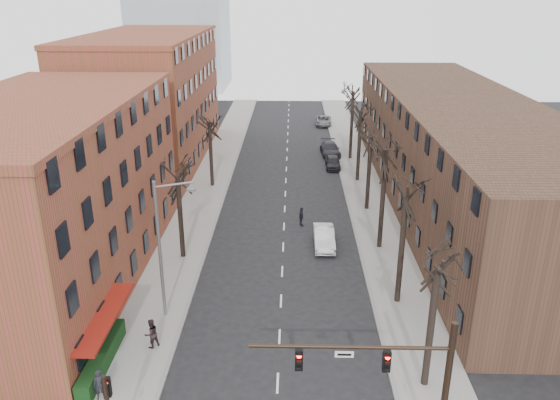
# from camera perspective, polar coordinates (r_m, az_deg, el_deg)

# --- Properties ---
(sidewalk_left) EXTENTS (4.00, 90.00, 0.15)m
(sidewalk_left) POSITION_cam_1_polar(r_m,az_deg,el_deg) (57.96, -7.33, 1.83)
(sidewalk_left) COLOR gray
(sidewalk_left) RESTS_ON ground
(sidewalk_right) EXTENTS (4.00, 90.00, 0.15)m
(sidewalk_right) POSITION_cam_1_polar(r_m,az_deg,el_deg) (57.78, 8.57, 1.70)
(sidewalk_right) COLOR gray
(sidewalk_right) RESTS_ON ground
(building_left_near) EXTENTS (12.00, 26.00, 12.00)m
(building_left_near) POSITION_cam_1_polar(r_m,az_deg,el_deg) (40.12, -23.29, 0.23)
(building_left_near) COLOR brown
(building_left_near) RESTS_ON ground
(building_left_far) EXTENTS (12.00, 28.00, 14.00)m
(building_left_far) POSITION_cam_1_polar(r_m,az_deg,el_deg) (66.31, -13.44, 10.11)
(building_left_far) COLOR brown
(building_left_far) RESTS_ON ground
(building_right) EXTENTS (12.00, 50.00, 10.00)m
(building_right) POSITION_cam_1_polar(r_m,az_deg,el_deg) (53.29, 18.08, 4.75)
(building_right) COLOR #472E21
(building_right) RESTS_ON ground
(awning_left) EXTENTS (1.20, 7.00, 0.15)m
(awning_left) POSITION_cam_1_polar(r_m,az_deg,el_deg) (33.13, -17.25, -15.33)
(awning_left) COLOR maroon
(awning_left) RESTS_ON ground
(hedge) EXTENTS (0.80, 6.00, 1.00)m
(hedge) POSITION_cam_1_polar(r_m,az_deg,el_deg) (32.03, -18.11, -15.41)
(hedge) COLOR #123513
(hedge) RESTS_ON sidewalk_left
(tree_right_a) EXTENTS (5.20, 5.20, 10.00)m
(tree_right_a) POSITION_cam_1_polar(r_m,az_deg,el_deg) (30.79, 14.81, -18.22)
(tree_right_a) COLOR black
(tree_right_a) RESTS_ON ground
(tree_right_b) EXTENTS (5.20, 5.20, 10.80)m
(tree_right_b) POSITION_cam_1_polar(r_m,az_deg,el_deg) (37.15, 12.11, -10.42)
(tree_right_b) COLOR black
(tree_right_b) RESTS_ON ground
(tree_right_c) EXTENTS (5.20, 5.20, 11.60)m
(tree_right_c) POSITION_cam_1_polar(r_m,az_deg,el_deg) (44.05, 10.31, -4.96)
(tree_right_c) COLOR black
(tree_right_c) RESTS_ON ground
(tree_right_d) EXTENTS (5.20, 5.20, 10.00)m
(tree_right_d) POSITION_cam_1_polar(r_m,az_deg,el_deg) (51.27, 9.02, -1.00)
(tree_right_d) COLOR black
(tree_right_d) RESTS_ON ground
(tree_right_e) EXTENTS (5.20, 5.20, 10.80)m
(tree_right_e) POSITION_cam_1_polar(r_m,az_deg,el_deg) (58.69, 8.06, 1.96)
(tree_right_e) COLOR black
(tree_right_e) RESTS_ON ground
(tree_right_f) EXTENTS (5.20, 5.20, 11.60)m
(tree_right_f) POSITION_cam_1_polar(r_m,az_deg,el_deg) (66.25, 7.32, 4.26)
(tree_right_f) COLOR black
(tree_right_f) RESTS_ON ground
(tree_left_a) EXTENTS (5.20, 5.20, 9.50)m
(tree_left_a) POSITION_cam_1_polar(r_m,az_deg,el_deg) (42.53, -10.07, -5.95)
(tree_left_a) COLOR black
(tree_left_a) RESTS_ON ground
(tree_left_b) EXTENTS (5.20, 5.20, 9.50)m
(tree_left_b) POSITION_cam_1_polar(r_m,az_deg,el_deg) (57.00, -7.07, 1.42)
(tree_left_b) COLOR black
(tree_left_b) RESTS_ON ground
(signal_mast_arm) EXTENTS (8.14, 0.30, 7.20)m
(signal_mast_arm) POSITION_cam_1_polar(r_m,az_deg,el_deg) (23.83, 13.29, -17.92)
(signal_mast_arm) COLOR black
(signal_mast_arm) RESTS_ON ground
(streetlight) EXTENTS (2.45, 0.22, 9.03)m
(streetlight) POSITION_cam_1_polar(r_m,az_deg,el_deg) (33.22, -12.22, -4.58)
(streetlight) COLOR slate
(streetlight) RESTS_ON ground
(silver_sedan) EXTENTS (1.63, 4.54, 1.49)m
(silver_sedan) POSITION_cam_1_polar(r_m,az_deg,el_deg) (43.51, 4.62, -3.92)
(silver_sedan) COLOR silver
(silver_sedan) RESTS_ON ground
(parked_car_near) EXTENTS (1.65, 4.05, 1.38)m
(parked_car_near) POSITION_cam_1_polar(r_m,az_deg,el_deg) (62.51, 5.55, 3.96)
(parked_car_near) COLOR black
(parked_car_near) RESTS_ON ground
(parked_car_mid) EXTENTS (2.49, 5.41, 1.53)m
(parked_car_mid) POSITION_cam_1_polar(r_m,az_deg,el_deg) (67.41, 5.26, 5.33)
(parked_car_mid) COLOR black
(parked_car_mid) RESTS_ON ground
(parked_car_far) EXTENTS (2.46, 4.94, 1.34)m
(parked_car_far) POSITION_cam_1_polar(r_m,az_deg,el_deg) (82.55, 4.58, 8.26)
(parked_car_far) COLOR #5A5C62
(parked_car_far) RESTS_ON ground
(pedestrian_a) EXTENTS (0.69, 0.55, 1.65)m
(pedestrian_a) POSITION_cam_1_polar(r_m,az_deg,el_deg) (29.76, -18.32, -17.86)
(pedestrian_a) COLOR black
(pedestrian_a) RESTS_ON sidewalk_left
(pedestrian_b) EXTENTS (1.08, 1.08, 1.77)m
(pedestrian_b) POSITION_cam_1_polar(r_m,az_deg,el_deg) (32.51, -13.30, -13.42)
(pedestrian_b) COLOR black
(pedestrian_b) RESTS_ON sidewalk_left
(pedestrian_crossing) EXTENTS (0.63, 1.07, 1.70)m
(pedestrian_crossing) POSITION_cam_1_polar(r_m,az_deg,el_deg) (46.95, 2.24, -1.76)
(pedestrian_crossing) COLOR black
(pedestrian_crossing) RESTS_ON ground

